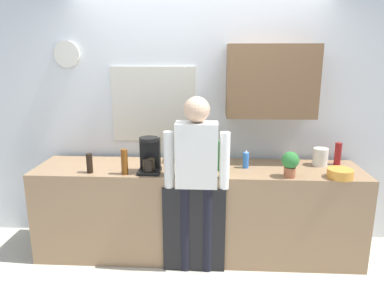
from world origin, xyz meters
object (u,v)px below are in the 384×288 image
at_px(bottle_clear_soda, 222,156).
at_px(mixing_bowl, 340,173).
at_px(bottle_red_vinegar, 338,154).
at_px(dish_soap, 246,160).
at_px(coffee_maker, 150,156).
at_px(storage_canister, 320,157).
at_px(potted_plant, 290,163).
at_px(bottle_dark_sauce, 90,163).
at_px(bottle_green_wine, 196,152).
at_px(cup_yellow_cup, 149,158).
at_px(bottle_amber_beer, 124,162).
at_px(person_at_sink, 197,172).

relative_size(bottle_clear_soda, mixing_bowl, 1.27).
xyz_separation_m(bottle_red_vinegar, dish_soap, (-0.90, -0.15, -0.03)).
relative_size(coffee_maker, storage_canister, 1.94).
bearing_deg(bottle_clear_soda, potted_plant, -15.79).
distance_m(potted_plant, storage_canister, 0.52).
bearing_deg(bottle_dark_sauce, bottle_red_vinegar, 9.12).
distance_m(coffee_maker, potted_plant, 1.25).
bearing_deg(bottle_dark_sauce, coffee_maker, 5.64).
distance_m(coffee_maker, bottle_red_vinegar, 1.81).
relative_size(mixing_bowl, dish_soap, 1.22).
bearing_deg(bottle_green_wine, bottle_red_vinegar, 6.21).
bearing_deg(bottle_green_wine, mixing_bowl, -10.95).
relative_size(bottle_dark_sauce, storage_canister, 1.06).
relative_size(cup_yellow_cup, mixing_bowl, 0.39).
relative_size(bottle_red_vinegar, bottle_amber_beer, 0.96).
bearing_deg(dish_soap, bottle_clear_soda, -160.75).
bearing_deg(bottle_dark_sauce, person_at_sink, -5.26).
bearing_deg(bottle_red_vinegar, bottle_dark_sauce, -170.88).
height_order(bottle_green_wine, mixing_bowl, bottle_green_wine).
relative_size(bottle_green_wine, storage_canister, 1.76).
bearing_deg(dish_soap, potted_plant, -34.10).
relative_size(potted_plant, storage_canister, 1.35).
bearing_deg(bottle_red_vinegar, storage_canister, -168.85).
relative_size(bottle_dark_sauce, bottle_green_wine, 0.60).
bearing_deg(person_at_sink, potted_plant, 2.85).
xyz_separation_m(bottle_red_vinegar, bottle_amber_beer, (-2.00, -0.40, 0.01)).
height_order(bottle_red_vinegar, dish_soap, bottle_red_vinegar).
distance_m(bottle_red_vinegar, bottle_dark_sauce, 2.36).
distance_m(cup_yellow_cup, person_at_sink, 0.66).
bearing_deg(bottle_amber_beer, storage_canister, 11.25).
xyz_separation_m(coffee_maker, dish_soap, (0.88, 0.17, -0.07)).
distance_m(bottle_red_vinegar, bottle_clear_soda, 1.15).
relative_size(coffee_maker, bottle_red_vinegar, 1.50).
bearing_deg(person_at_sink, bottle_amber_beer, 172.33).
distance_m(bottle_amber_beer, person_at_sink, 0.65).
bearing_deg(coffee_maker, cup_yellow_cup, 102.39).
distance_m(potted_plant, person_at_sink, 0.82).
height_order(bottle_clear_soda, potted_plant, bottle_clear_soda).
bearing_deg(bottle_amber_beer, bottle_red_vinegar, 11.24).
bearing_deg(bottle_amber_beer, bottle_green_wine, 21.55).
xyz_separation_m(dish_soap, storage_canister, (0.73, 0.12, 0.01)).
distance_m(coffee_maker, storage_canister, 1.64).
bearing_deg(potted_plant, dish_soap, 145.90).
height_order(bottle_clear_soda, storage_canister, bottle_clear_soda).
bearing_deg(cup_yellow_cup, mixing_bowl, -12.04).
relative_size(cup_yellow_cup, potted_plant, 0.37).
relative_size(coffee_maker, dish_soap, 1.83).
xyz_separation_m(potted_plant, person_at_sink, (-0.81, -0.07, -0.07)).
height_order(bottle_red_vinegar, bottle_clear_soda, bottle_clear_soda).
relative_size(bottle_clear_soda, bottle_green_wine, 0.93).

